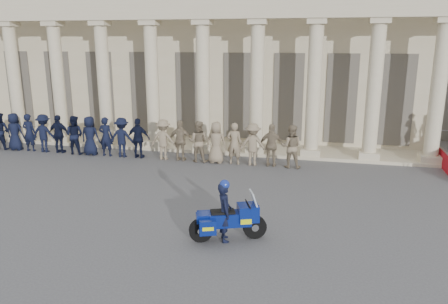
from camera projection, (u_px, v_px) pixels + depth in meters
ground at (175, 214)px, 13.85m from camera, size 90.00×90.00×0.00m
building at (253, 54)px, 26.63m from camera, size 40.00×12.50×9.00m
officer_rank at (104, 136)px, 20.68m from camera, size 18.76×0.71×1.87m
motorcycle at (229, 219)px, 11.96m from camera, size 2.07×1.25×1.39m
rider at (225, 211)px, 11.88m from camera, size 0.59×0.71×1.76m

